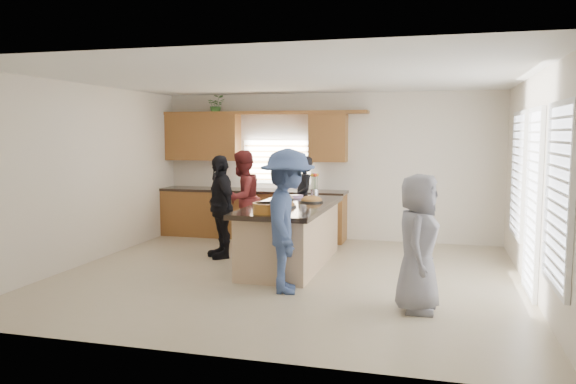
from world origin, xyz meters
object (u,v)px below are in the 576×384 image
(woman_left_back, at_px, (303,201))
(woman_right_back, at_px, (288,221))
(woman_left_mid, at_px, (242,198))
(island, at_px, (291,236))
(woman_right_front, at_px, (418,243))
(woman_left_front, at_px, (221,207))
(salad_bowl, at_px, (267,208))

(woman_left_back, bearing_deg, woman_right_back, -17.48)
(woman_left_mid, distance_m, woman_right_back, 3.13)
(island, distance_m, woman_right_front, 2.71)
(woman_left_front, xyz_separation_m, woman_right_front, (3.23, -2.06, -0.05))
(island, bearing_deg, salad_bowl, -93.72)
(salad_bowl, height_order, woman_right_front, woman_right_front)
(island, distance_m, salad_bowl, 1.20)
(salad_bowl, distance_m, woman_left_front, 1.76)
(woman_left_back, height_order, woman_right_back, woman_right_back)
(woman_left_mid, distance_m, woman_right_front, 4.46)
(island, distance_m, woman_left_mid, 1.83)
(salad_bowl, relative_size, woman_left_front, 0.22)
(island, bearing_deg, woman_left_back, 96.95)
(salad_bowl, xyz_separation_m, woman_left_back, (-0.10, 2.58, -0.22))
(salad_bowl, xyz_separation_m, woman_right_front, (2.05, -0.78, -0.24))
(woman_left_back, height_order, woman_right_front, woman_left_back)
(woman_right_back, bearing_deg, woman_right_front, -116.10)
(island, relative_size, woman_left_back, 1.66)
(woman_left_back, distance_m, woman_right_front, 3.99)
(woman_left_back, relative_size, woman_right_back, 0.88)
(woman_left_back, bearing_deg, woman_left_front, -66.95)
(salad_bowl, bearing_deg, woman_left_back, 92.30)
(island, bearing_deg, woman_right_front, -42.44)
(woman_left_back, height_order, woman_left_front, woman_left_front)
(woman_left_mid, bearing_deg, woman_left_front, 16.73)
(woman_left_back, bearing_deg, salad_bowl, -24.86)
(woman_left_mid, xyz_separation_m, woman_left_front, (-0.01, -1.03, -0.02))
(woman_left_front, distance_m, woman_right_back, 2.31)
(salad_bowl, xyz_separation_m, woman_left_front, (-1.18, 1.28, -0.19))
(woman_right_back, xyz_separation_m, woman_right_front, (1.64, -0.39, -0.13))
(woman_left_back, xyz_separation_m, woman_left_front, (-1.08, -1.30, 0.03))
(woman_left_mid, height_order, woman_right_front, woman_left_mid)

